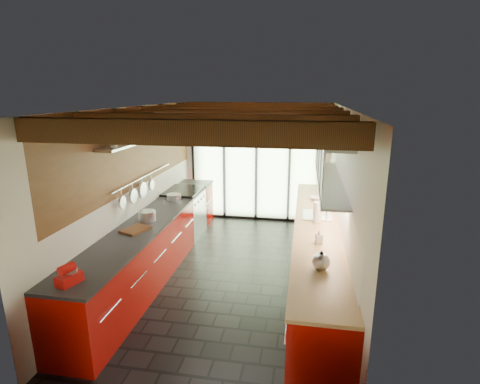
% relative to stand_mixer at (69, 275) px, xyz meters
% --- Properties ---
extents(ground, '(5.50, 5.50, 0.00)m').
position_rel_stand_mixer_xyz_m(ground, '(1.27, 2.24, -1.01)').
color(ground, black).
rests_on(ground, ground).
extents(room_shell, '(5.50, 5.50, 5.50)m').
position_rel_stand_mixer_xyz_m(room_shell, '(1.27, 2.24, 0.64)').
color(room_shell, silver).
rests_on(room_shell, ground).
extents(ceiling_beams, '(3.14, 5.06, 4.90)m').
position_rel_stand_mixer_xyz_m(ceiling_beams, '(1.27, 2.62, 1.45)').
color(ceiling_beams, '#593316').
rests_on(ceiling_beams, ground).
extents(glass_door, '(2.95, 0.10, 2.90)m').
position_rel_stand_mixer_xyz_m(glass_door, '(1.27, 4.94, 0.65)').
color(glass_door, '#C6EAAD').
rests_on(glass_door, ground).
extents(left_counter, '(0.68, 5.00, 0.92)m').
position_rel_stand_mixer_xyz_m(left_counter, '(-0.01, 2.24, -0.55)').
color(left_counter, '#9A0B05').
rests_on(left_counter, ground).
extents(range_stove, '(0.66, 0.90, 0.97)m').
position_rel_stand_mixer_xyz_m(range_stove, '(-0.01, 3.69, -0.54)').
color(range_stove, silver).
rests_on(range_stove, ground).
extents(right_counter, '(0.68, 5.00, 0.92)m').
position_rel_stand_mixer_xyz_m(right_counter, '(2.54, 2.24, -0.55)').
color(right_counter, '#9A0B05').
rests_on(right_counter, ground).
extents(sink_assembly, '(0.45, 0.52, 0.43)m').
position_rel_stand_mixer_xyz_m(sink_assembly, '(2.56, 2.64, -0.05)').
color(sink_assembly, silver).
rests_on(sink_assembly, right_counter).
extents(upper_cabinets_right, '(0.34, 3.00, 3.00)m').
position_rel_stand_mixer_xyz_m(upper_cabinets_right, '(2.70, 2.54, 0.84)').
color(upper_cabinets_right, silver).
rests_on(upper_cabinets_right, ground).
extents(left_wall_fixtures, '(0.28, 2.60, 0.96)m').
position_rel_stand_mixer_xyz_m(left_wall_fixtures, '(-0.20, 2.39, 0.87)').
color(left_wall_fixtures, silver).
rests_on(left_wall_fixtures, ground).
extents(stand_mixer, '(0.21, 0.28, 0.23)m').
position_rel_stand_mixer_xyz_m(stand_mixer, '(0.00, 0.00, 0.00)').
color(stand_mixer, red).
rests_on(stand_mixer, left_counter).
extents(pot_large, '(0.33, 0.33, 0.16)m').
position_rel_stand_mixer_xyz_m(pot_large, '(0.00, 1.94, -0.01)').
color(pot_large, silver).
rests_on(pot_large, left_counter).
extents(pot_small, '(0.33, 0.33, 0.10)m').
position_rel_stand_mixer_xyz_m(pot_small, '(0.00, 3.13, -0.04)').
color(pot_small, silver).
rests_on(pot_small, left_counter).
extents(cutting_board, '(0.39, 0.46, 0.03)m').
position_rel_stand_mixer_xyz_m(cutting_board, '(0.00, 1.53, -0.07)').
color(cutting_board, brown).
rests_on(cutting_board, left_counter).
extents(kettle, '(0.23, 0.26, 0.23)m').
position_rel_stand_mixer_xyz_m(kettle, '(2.54, 0.77, 0.01)').
color(kettle, silver).
rests_on(kettle, right_counter).
extents(paper_towel, '(0.18, 0.18, 0.37)m').
position_rel_stand_mixer_xyz_m(paper_towel, '(2.54, 2.33, 0.06)').
color(paper_towel, white).
rests_on(paper_towel, right_counter).
extents(soap_bottle, '(0.10, 0.10, 0.19)m').
position_rel_stand_mixer_xyz_m(soap_bottle, '(2.54, 1.51, 0.01)').
color(soap_bottle, silver).
rests_on(soap_bottle, right_counter).
extents(bowl, '(0.25, 0.25, 0.05)m').
position_rel_stand_mixer_xyz_m(bowl, '(2.54, 3.57, -0.06)').
color(bowl, silver).
rests_on(bowl, right_counter).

